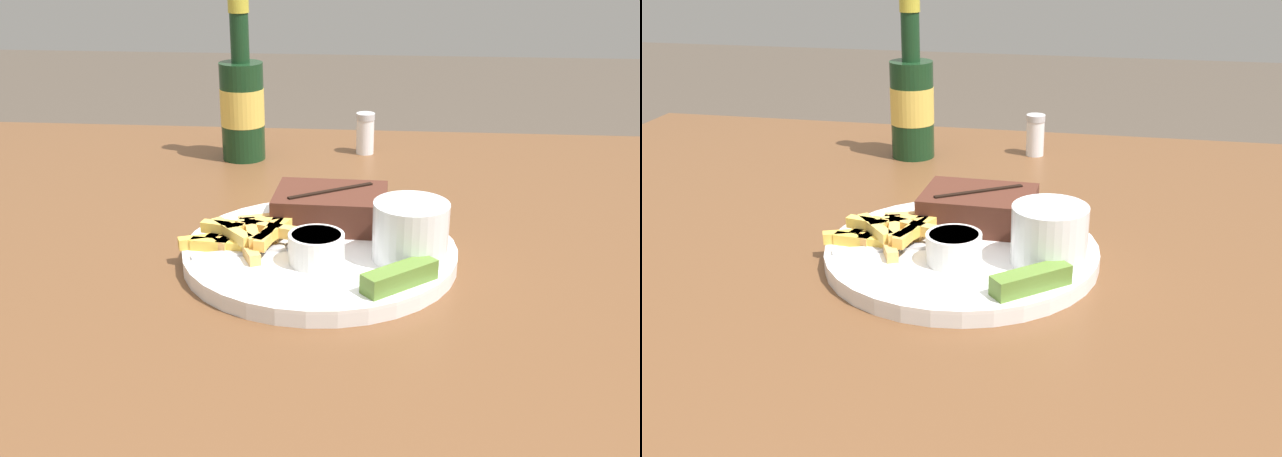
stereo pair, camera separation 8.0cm
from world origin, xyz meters
TOP-DOWN VIEW (x-y plane):
  - dining_table at (0.00, 0.00)m, footprint 1.38×1.11m
  - dinner_plate at (0.00, 0.00)m, footprint 0.30×0.30m
  - steak_portion at (0.01, 0.07)m, footprint 0.13×0.10m
  - fries_pile at (-0.08, -0.00)m, footprint 0.14×0.13m
  - coleslaw_cup at (0.10, -0.03)m, footprint 0.08×0.08m
  - dipping_sauce_cup at (-0.00, -0.04)m, footprint 0.06×0.06m
  - pickle_spear at (0.08, -0.09)m, footprint 0.08×0.07m
  - fork_utensil at (-0.07, -0.03)m, footprint 0.13×0.06m
  - beer_bottle at (-0.15, 0.37)m, footprint 0.07×0.07m
  - salt_shaker at (0.04, 0.41)m, footprint 0.03×0.03m

SIDE VIEW (x-z plane):
  - dining_table at x=0.00m, z-range 0.31..1.07m
  - dinner_plate at x=0.00m, z-range 0.76..0.78m
  - fork_utensil at x=-0.07m, z-range 0.78..0.79m
  - pickle_spear at x=0.08m, z-range 0.78..0.80m
  - fries_pile at x=-0.08m, z-range 0.78..0.81m
  - salt_shaker at x=0.04m, z-range 0.77..0.83m
  - dipping_sauce_cup at x=0.00m, z-range 0.78..0.82m
  - steak_portion at x=0.01m, z-range 0.78..0.82m
  - coleslaw_cup at x=0.10m, z-range 0.79..0.85m
  - beer_bottle at x=-0.15m, z-range 0.73..0.97m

